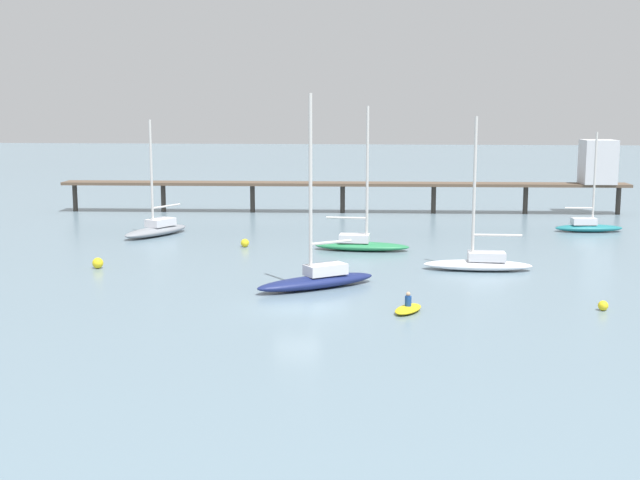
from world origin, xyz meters
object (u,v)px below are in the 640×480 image
(sailboat_teal, at_px, (588,225))
(mooring_buoy_near, at_px, (603,306))
(mooring_buoy_far, at_px, (98,263))
(mooring_buoy_mid, at_px, (245,243))
(sailboat_green, at_px, (361,242))
(sailboat_navy, at_px, (318,276))
(dinghy_yellow, at_px, (408,308))
(pier, at_px, (462,174))
(sailboat_white, at_px, (479,261))
(sailboat_gray, at_px, (157,228))

(sailboat_teal, relative_size, mooring_buoy_near, 15.84)
(mooring_buoy_far, distance_m, mooring_buoy_mid, 12.97)
(sailboat_green, distance_m, mooring_buoy_far, 20.03)
(sailboat_navy, relative_size, dinghy_yellow, 4.31)
(sailboat_green, distance_m, dinghy_yellow, 19.91)
(sailboat_teal, relative_size, sailboat_green, 0.80)
(dinghy_yellow, bearing_deg, mooring_buoy_mid, 121.83)
(sailboat_navy, xyz_separation_m, mooring_buoy_mid, (-7.16, 14.69, -0.41))
(mooring_buoy_far, height_order, mooring_buoy_near, mooring_buoy_far)
(sailboat_teal, bearing_deg, pier, 130.62)
(sailboat_white, bearing_deg, sailboat_navy, -147.76)
(pier, relative_size, sailboat_green, 5.31)
(pier, bearing_deg, sailboat_gray, -147.54)
(sailboat_white, bearing_deg, pier, 87.80)
(pier, relative_size, sailboat_white, 5.65)
(mooring_buoy_mid, bearing_deg, pier, 50.38)
(dinghy_yellow, bearing_deg, sailboat_gray, 129.74)
(sailboat_teal, bearing_deg, sailboat_green, -149.97)
(mooring_buoy_near, bearing_deg, mooring_buoy_far, 163.64)
(sailboat_teal, relative_size, mooring_buoy_far, 11.75)
(sailboat_navy, xyz_separation_m, dinghy_yellow, (5.48, -5.68, -0.52))
(dinghy_yellow, xyz_separation_m, mooring_buoy_near, (10.74, 1.28, 0.07))
(pier, height_order, sailboat_teal, sailboat_teal)
(sailboat_gray, height_order, mooring_buoy_near, sailboat_gray)
(sailboat_white, bearing_deg, mooring_buoy_far, -176.42)
(sailboat_navy, distance_m, sailboat_white, 12.46)
(sailboat_green, height_order, mooring_buoy_mid, sailboat_green)
(sailboat_green, height_order, sailboat_gray, sailboat_green)
(dinghy_yellow, bearing_deg, sailboat_teal, 61.98)
(sailboat_green, bearing_deg, mooring_buoy_near, -52.48)
(pier, distance_m, sailboat_teal, 16.25)
(sailboat_navy, bearing_deg, dinghy_yellow, -46.04)
(mooring_buoy_far, bearing_deg, dinghy_yellow, -26.66)
(sailboat_gray, xyz_separation_m, dinghy_yellow, (21.33, -25.65, -0.44))
(pier, relative_size, mooring_buoy_mid, 89.55)
(sailboat_green, relative_size, dinghy_yellow, 4.03)
(sailboat_gray, distance_m, mooring_buoy_mid, 10.17)
(sailboat_teal, xyz_separation_m, dinghy_yellow, (-16.57, -31.14, -0.38))
(mooring_buoy_mid, bearing_deg, sailboat_gray, 148.70)
(sailboat_green, distance_m, sailboat_navy, 14.10)
(sailboat_teal, height_order, mooring_buoy_near, sailboat_teal)
(mooring_buoy_far, bearing_deg, sailboat_teal, 28.40)
(sailboat_green, distance_m, sailboat_white, 11.13)
(sailboat_navy, bearing_deg, mooring_buoy_far, 162.44)
(sailboat_teal, relative_size, sailboat_navy, 0.75)
(sailboat_teal, xyz_separation_m, sailboat_green, (-19.92, -11.51, 0.05))
(sailboat_navy, xyz_separation_m, sailboat_gray, (-15.84, 19.96, -0.08))
(mooring_buoy_near, bearing_deg, sailboat_gray, 142.77)
(sailboat_teal, bearing_deg, dinghy_yellow, -118.02)
(sailboat_teal, distance_m, sailboat_green, 23.01)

